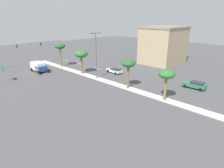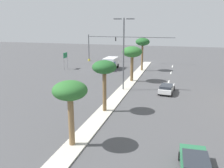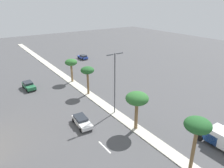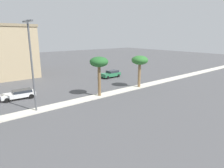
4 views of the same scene
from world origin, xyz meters
The scene contains 17 objects.
ground_plane centered at (0.00, 37.18, 0.00)m, with size 160.00×160.00×0.00m, color #4C4C4F.
median_curb centered at (0.00, 47.80, 0.06)m, with size 1.80×95.60×0.12m, color beige.
lane_stripe_outboard centered at (-6.12, 4.00, 0.01)m, with size 0.20×2.80×0.01m, color silver.
lane_stripe_near centered at (-6.12, 11.22, 0.01)m, with size 0.20×2.80×0.01m, color silver.
lane_stripe_front centered at (-6.12, 19.41, 0.01)m, with size 0.20×2.80×0.01m, color silver.
lane_stripe_trailing centered at (-6.12, 25.56, 0.01)m, with size 0.20×2.80×0.01m, color silver.
traffic_signal_gantry centered at (8.79, 1.71, 4.50)m, with size 21.31×0.53×6.63m.
directional_road_sign centered at (15.48, 13.30, 2.54)m, with size 0.10×1.72×3.46m.
commercial_building centered at (-24.86, 28.39, 5.39)m, with size 13.32×10.04×10.75m.
palm_tree_center centered at (-0.28, 10.77, 5.66)m, with size 2.80×2.80×6.50m.
palm_tree_inboard centered at (-0.09, 20.35, 4.83)m, with size 3.24×3.24×5.74m.
palm_tree_front centered at (0.01, 35.07, 4.84)m, with size 2.63×2.63×5.65m.
palm_tree_rear centered at (0.21, 43.17, 4.47)m, with size 2.72×2.72×5.28m.
street_lamp_near centered at (0.04, 25.95, 6.03)m, with size 2.90×0.24×10.13m.
sedan_green_far centered at (-9.14, 44.60, 0.78)m, with size 2.08×4.32×1.45m.
sedan_white_right centered at (-6.16, 25.71, 0.69)m, with size 2.16×4.51×1.24m.
box_truck centered at (6.39, 10.88, 1.30)m, with size 2.62×5.42×2.37m.
Camera 1 is at (27.45, 57.06, 13.31)m, focal length 30.37 mm.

